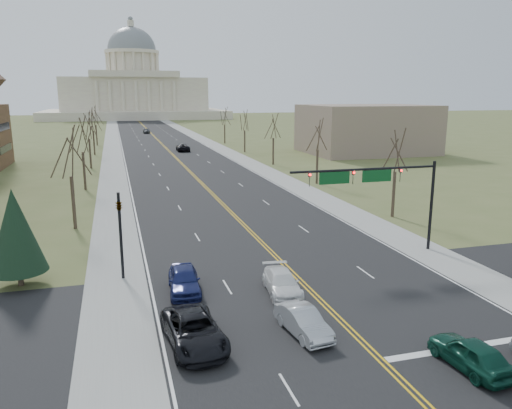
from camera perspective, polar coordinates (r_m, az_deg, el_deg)
ground at (r=26.17m, az=13.01°, el=-15.97°), size 600.00×600.00×0.00m
road at (r=131.05m, az=-10.83°, el=6.94°), size 20.00×380.00×0.01m
cross_road at (r=30.99m, az=7.60°, el=-11.04°), size 120.00×14.00×0.01m
sidewalk_left at (r=130.54m, az=-16.12°, el=6.66°), size 4.00×380.00×0.03m
sidewalk_right at (r=132.65m, az=-5.63°, el=7.17°), size 4.00×380.00×0.03m
center_line at (r=131.05m, az=-10.84°, el=6.95°), size 0.42×380.00×0.01m
edge_line_left at (r=130.55m, az=-15.15°, el=6.72°), size 0.15×380.00×0.01m
edge_line_right at (r=132.28m, az=-6.57°, el=7.14°), size 0.15×380.00×0.01m
stop_bar at (r=28.04m, az=23.34°, el=-14.66°), size 9.50×0.50×0.01m
capitol at (r=270.12m, az=-13.77°, el=12.61°), size 90.00×60.00×50.00m
signal_mast at (r=39.04m, az=13.54°, el=2.49°), size 12.12×0.44×7.20m
signal_left at (r=34.55m, az=-15.27°, el=-2.37°), size 0.32×0.36×6.00m
tree_r_0 at (r=51.95m, az=15.72°, el=5.68°), size 3.74×3.74×8.50m
tree_l_0 at (r=48.42m, az=-20.53°, el=5.35°), size 3.96×3.96×9.00m
tree_r_1 at (r=69.69m, az=7.09°, el=7.70°), size 3.74×3.74×8.50m
tree_l_1 at (r=68.28m, az=-19.30°, el=7.32°), size 3.96×3.96×9.00m
tree_r_2 at (r=88.40m, az=2.00°, el=8.80°), size 3.74×3.74×8.50m
tree_l_2 at (r=88.21m, az=-18.62°, el=8.40°), size 3.96×3.96×9.00m
tree_r_3 at (r=107.58m, az=-1.31°, el=9.47°), size 3.74×3.74×8.50m
tree_l_3 at (r=108.16m, az=-18.19°, el=9.08°), size 3.96×3.96×9.00m
tree_r_4 at (r=127.01m, az=-3.62°, el=9.93°), size 3.74×3.74×8.50m
tree_l_4 at (r=128.13m, az=-17.89°, el=9.55°), size 3.96×3.96×9.00m
conifer_l at (r=35.62m, az=-25.80°, el=-2.71°), size 3.64×3.64×6.50m
bldg_right_mass at (r=109.18m, az=12.47°, el=8.42°), size 25.00×20.00×10.00m
car_nb_inner_lead at (r=25.70m, az=23.34°, el=-15.37°), size 2.09×4.50×1.49m
car_sb_inner_lead at (r=26.88m, az=5.42°, el=-13.18°), size 2.03×4.38×1.39m
car_sb_outer_lead at (r=25.86m, az=-7.10°, el=-14.11°), size 3.03×5.79×1.55m
car_sb_inner_second at (r=31.83m, az=2.98°, el=-8.93°), size 2.42×4.94×1.38m
car_sb_outer_second at (r=32.23m, az=-8.22°, el=-8.53°), size 2.25×4.90×1.63m
car_far_nb at (r=111.06m, az=-8.36°, el=6.47°), size 2.78×5.79×1.59m
car_far_sb at (r=163.39m, az=-12.42°, el=8.23°), size 2.11×4.80×1.61m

